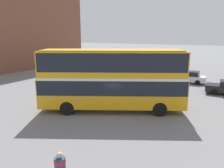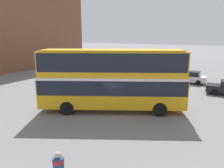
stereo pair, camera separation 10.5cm
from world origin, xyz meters
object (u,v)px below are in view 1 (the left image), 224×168
at_px(no_entry_sign, 47,81).
at_px(parked_car_kerb_near, 90,70).
at_px(double_decker_bus, 112,76).
at_px(parked_car_kerb_far, 188,77).

bearing_deg(no_entry_sign, parked_car_kerb_near, 104.88).
distance_m(double_decker_bus, parked_car_kerb_near, 15.81).
relative_size(parked_car_kerb_near, no_entry_sign, 2.08).
bearing_deg(parked_car_kerb_far, double_decker_bus, 76.47).
relative_size(parked_car_kerb_far, no_entry_sign, 1.87).
height_order(double_decker_bus, parked_car_kerb_far, double_decker_bus).
distance_m(parked_car_kerb_far, no_entry_sign, 17.11).
relative_size(double_decker_bus, parked_car_kerb_near, 2.32).
xyz_separation_m(parked_car_kerb_near, no_entry_sign, (3.04, -11.45, 0.77)).
distance_m(double_decker_bus, no_entry_sign, 7.43).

